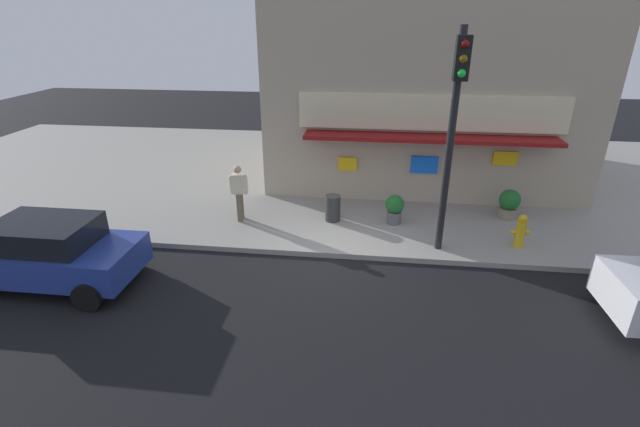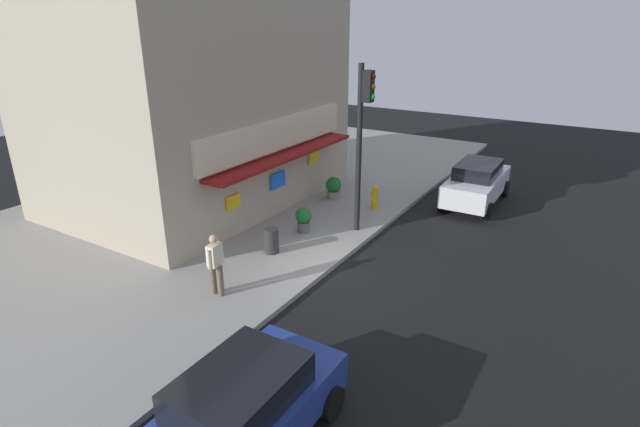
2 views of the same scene
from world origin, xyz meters
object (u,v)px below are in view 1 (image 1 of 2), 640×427
at_px(fire_hydrant, 521,231).
at_px(potted_plant_by_doorway, 509,203).
at_px(trash_can, 333,208).
at_px(pedestrian, 239,191).
at_px(traffic_light, 454,117).
at_px(parked_car_blue, 49,252).
at_px(potted_plant_by_window, 395,208).

distance_m(fire_hydrant, potted_plant_by_doorway, 1.90).
distance_m(trash_can, pedestrian, 2.81).
bearing_deg(pedestrian, trash_can, 6.20).
height_order(traffic_light, fire_hydrant, traffic_light).
xyz_separation_m(traffic_light, parked_car_blue, (-9.10, -2.49, -2.82)).
bearing_deg(traffic_light, potted_plant_by_doorway, 45.62).
distance_m(traffic_light, potted_plant_by_window, 3.55).
xyz_separation_m(traffic_light, fire_hydrant, (2.13, 0.46, -3.05)).
xyz_separation_m(traffic_light, potted_plant_by_window, (-1.13, 1.53, -3.00)).
relative_size(trash_can, potted_plant_by_window, 0.89).
height_order(traffic_light, trash_can, traffic_light).
bearing_deg(potted_plant_by_doorway, trash_can, -170.84).
bearing_deg(fire_hydrant, pedestrian, 174.52).
bearing_deg(potted_plant_by_doorway, parked_car_blue, -156.97).
distance_m(pedestrian, potted_plant_by_window, 4.58).
relative_size(potted_plant_by_doorway, parked_car_blue, 0.22).
xyz_separation_m(traffic_light, pedestrian, (-5.68, 1.21, -2.57)).
bearing_deg(fire_hydrant, potted_plant_by_doorway, 84.70).
bearing_deg(parked_car_blue, traffic_light, 15.32).
bearing_deg(traffic_light, pedestrian, 167.94).
relative_size(fire_hydrant, potted_plant_by_doorway, 1.03).
distance_m(fire_hydrant, pedestrian, 7.86).
relative_size(trash_can, parked_car_blue, 0.19).
distance_m(traffic_light, parked_car_blue, 9.85).
distance_m(potted_plant_by_doorway, parked_car_blue, 12.39).
bearing_deg(traffic_light, parked_car_blue, -164.68).
relative_size(potted_plant_by_window, parked_car_blue, 0.22).
relative_size(potted_plant_by_doorway, potted_plant_by_window, 1.01).
distance_m(potted_plant_by_window, parked_car_blue, 8.93).
bearing_deg(fire_hydrant, traffic_light, -167.70).
bearing_deg(parked_car_blue, potted_plant_by_window, 26.75).
height_order(trash_can, potted_plant_by_window, potted_plant_by_window).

